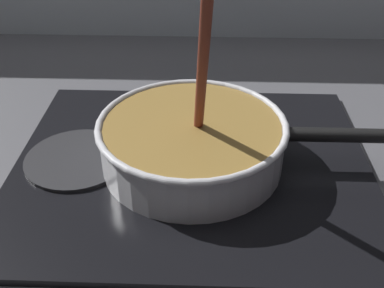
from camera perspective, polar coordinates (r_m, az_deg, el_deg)
ground at (r=0.61m, az=-2.35°, el=-16.49°), size 2.40×1.60×0.04m
hob_plate at (r=0.74m, az=-0.00°, el=-2.67°), size 0.56×0.48×0.01m
burner_ring at (r=0.74m, az=-0.00°, el=-2.04°), size 0.17×0.17×0.01m
spare_burner at (r=0.77m, az=-13.86°, el=-1.74°), size 0.17×0.17×0.01m
cooking_pan at (r=0.72m, az=0.13°, el=0.36°), size 0.45×0.29×0.33m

